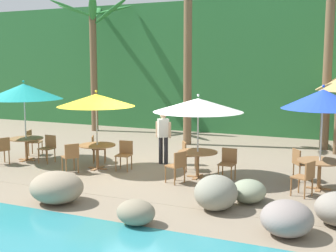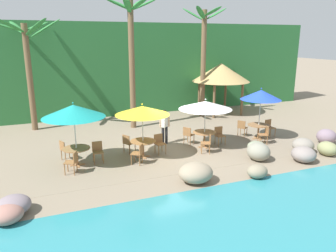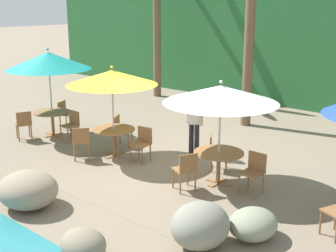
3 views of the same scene
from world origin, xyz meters
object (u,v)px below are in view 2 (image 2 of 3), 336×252
Objects in this scene: chair_white_seaward at (219,134)px; palm_tree_nearest at (27,55)px; chair_blue_seaward at (269,126)px; waiter_in_white at (165,124)px; dining_table_white at (205,134)px; chair_blue_left at (265,134)px; chair_teal_left at (73,161)px; chair_yellow_seaward at (159,142)px; umbrella_yellow at (142,110)px; dining_table_yellow at (143,144)px; umbrella_white at (205,105)px; dining_table_teal at (77,151)px; chair_teal_inland at (65,149)px; chair_white_left at (208,142)px; umbrella_blue at (261,95)px; chair_blue_inland at (242,127)px; chair_teal_seaward at (98,150)px; chair_yellow_inland at (128,142)px; palm_tree_second at (131,44)px; chair_yellow_left at (139,152)px; umbrella_teal at (73,111)px; palm_tree_third at (204,49)px; palapa_hut at (221,73)px; dining_table_blue at (259,127)px; chair_white_inland at (188,134)px.

palm_tree_nearest is at bearing 143.30° from chair_white_seaward.
waiter_in_white is (-5.60, 0.80, 0.47)m from chair_blue_seaward.
chair_blue_left reaches higher than dining_table_white.
chair_teal_left is 3.98m from chair_yellow_seaward.
umbrella_yellow is at bearing -166.07° from chair_yellow_seaward.
chair_white_seaward is 2.70m from waiter_in_white.
umbrella_white is (3.12, 0.25, 1.41)m from dining_table_yellow.
palm_tree_nearest reaches higher than dining_table_teal.
chair_white_left is at bearing -12.98° from chair_teal_inland.
umbrella_blue reaches higher than chair_yellow_seaward.
dining_table_white is at bearing -162.97° from chair_blue_inland.
dining_table_yellow is at bearing -137.69° from waiter_in_white.
chair_blue_left is at bearing -12.56° from umbrella_white.
palm_tree_nearest reaches higher than chair_teal_seaward.
palm_tree_second is (1.46, 4.22, 4.18)m from chair_yellow_inland.
chair_blue_inland is at bearing 22.43° from chair_white_seaward.
waiter_in_white reaches higher than chair_yellow_seaward.
chair_yellow_seaward is at bearing 37.37° from chair_yellow_left.
palm_tree_second is (3.76, 4.85, 2.43)m from umbrella_teal.
chair_teal_seaward is at bearing -173.11° from chair_blue_inland.
palm_tree_nearest is 0.85× the size of palm_tree_second.
palm_tree_third reaches higher than chair_blue_seaward.
dining_table_teal is 8.88m from chair_blue_left.
chair_white_seaward is at bearing -120.45° from palapa_hut.
chair_blue_inland is 12.04m from palm_tree_nearest.
chair_white_seaward is at bearing 160.90° from chair_blue_left.
umbrella_white reaches higher than dining_table_yellow.
palapa_hut is (9.42, 6.17, 2.27)m from chair_teal_seaward.
dining_table_blue is at bearing 2.13° from chair_yellow_seaward.
umbrella_teal is at bearing -177.86° from umbrella_blue.
chair_blue_seaward is at bearing 43.53° from chair_blue_left.
umbrella_yellow reaches higher than dining_table_white.
chair_blue_inland is 0.12× the size of palm_tree_second.
umbrella_yellow is at bearing -176.29° from dining_table_blue.
palapa_hut reaches higher than chair_teal_left.
chair_white_seaward is at bearing -22.68° from chair_white_inland.
dining_table_blue is (6.32, 0.41, 0.00)m from dining_table_yellow.
chair_yellow_inland and chair_white_left have the same top height.
chair_teal_inland is at bearing -178.53° from chair_blue_inland.
chair_teal_left is 8.97m from chair_blue_inland.
chair_teal_inland is 10.33m from chair_blue_seaward.
umbrella_white is at bearing 15.72° from chair_yellow_left.
chair_white_left is at bearing -108.38° from umbrella_white.
umbrella_blue is at bearing -49.27° from chair_blue_inland.
palapa_hut reaches higher than chair_yellow_left.
chair_teal_inland is at bearing 177.48° from dining_table_blue.
umbrella_teal is 3.02× the size of chair_white_seaward.
chair_white_inland is at bearing 159.45° from chair_blue_left.
chair_blue_left is (9.11, 0.34, 0.00)m from chair_teal_left.
chair_blue_inland is (6.25, 0.36, 0.00)m from chair_yellow_inland.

